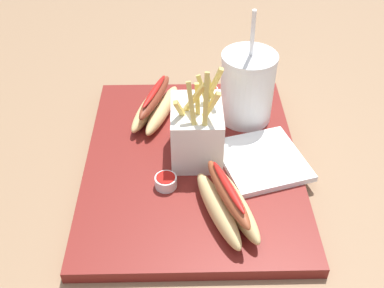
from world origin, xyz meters
name	(u,v)px	position (x,y,z in m)	size (l,w,h in m)	color
ground_plane	(192,170)	(0.00, 0.00, -0.01)	(2.40, 2.40, 0.02)	#8C6B4C
food_tray	(192,162)	(0.00, 0.00, 0.01)	(0.45, 0.36, 0.02)	maroon
soda_cup	(247,87)	(-0.11, 0.10, 0.09)	(0.10, 0.10, 0.22)	white
fries_basket	(197,131)	(-0.01, 0.01, 0.07)	(0.11, 0.08, 0.17)	white
hot_dog_1	(155,105)	(-0.12, -0.07, 0.04)	(0.17, 0.10, 0.06)	#DBB775
hot_dog_2	(227,204)	(0.13, 0.05, 0.05)	(0.16, 0.10, 0.06)	#DBB775
ketchup_cup_1	(210,92)	(-0.18, 0.04, 0.03)	(0.03, 0.03, 0.02)	white
ketchup_cup_2	(166,181)	(0.07, -0.04, 0.03)	(0.03, 0.03, 0.02)	white
napkin_stack	(262,160)	(0.01, 0.12, 0.03)	(0.14, 0.13, 0.01)	white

